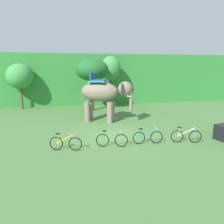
% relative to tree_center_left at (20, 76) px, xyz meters
% --- Properties ---
extents(ground_plane, '(80.00, 80.00, 0.00)m').
position_rel_tree_center_left_xyz_m(ground_plane, '(7.05, -10.91, -3.29)').
color(ground_plane, '#4C753D').
extents(foliage_hedge, '(36.00, 6.00, 5.63)m').
position_rel_tree_center_left_xyz_m(foliage_hedge, '(7.05, 3.79, -0.48)').
color(foliage_hedge, '#338438').
rests_on(foliage_hedge, ground).
extents(tree_center_left, '(2.65, 2.65, 4.57)m').
position_rel_tree_center_left_xyz_m(tree_center_left, '(0.00, 0.00, 0.00)').
color(tree_center_left, brown).
rests_on(tree_center_left, ground).
extents(tree_far_right, '(3.13, 3.13, 4.99)m').
position_rel_tree_center_left_xyz_m(tree_far_right, '(6.93, -2.29, 0.59)').
color(tree_far_right, brown).
rests_on(tree_far_right, ground).
extents(tree_right, '(2.09, 2.09, 5.36)m').
position_rel_tree_center_left_xyz_m(tree_right, '(9.17, -0.42, 0.75)').
color(tree_right, brown).
rests_on(tree_right, ground).
extents(elephant, '(4.16, 3.01, 3.78)m').
position_rel_tree_center_left_xyz_m(elephant, '(7.15, -7.12, -1.09)').
color(elephant, gray).
rests_on(elephant, ground).
extents(bike_yellow, '(1.65, 0.67, 0.92)m').
position_rel_tree_center_left_xyz_m(bike_yellow, '(4.09, -12.84, -2.91)').
color(bike_yellow, black).
rests_on(bike_yellow, ground).
extents(bike_green, '(1.67, 0.60, 0.92)m').
position_rel_tree_center_left_xyz_m(bike_green, '(6.51, -12.84, -2.91)').
color(bike_green, black).
rests_on(bike_green, ground).
extents(bike_teal, '(1.71, 0.52, 0.92)m').
position_rel_tree_center_left_xyz_m(bike_teal, '(8.56, -12.81, -2.91)').
color(bike_teal, black).
rests_on(bike_teal, ground).
extents(bike_white, '(1.65, 0.65, 0.92)m').
position_rel_tree_center_left_xyz_m(bike_white, '(10.75, -13.09, -2.91)').
color(bike_white, black).
rests_on(bike_white, ground).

